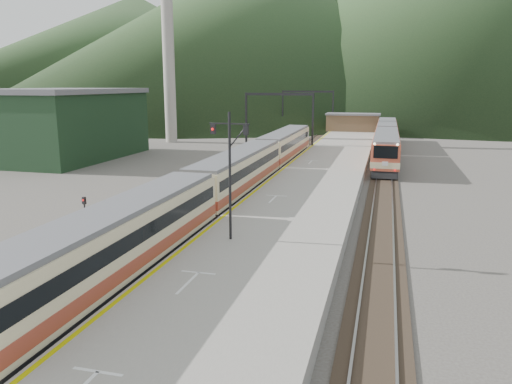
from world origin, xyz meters
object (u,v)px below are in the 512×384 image
(main_train, at_px, (239,174))
(second_train, at_px, (386,141))
(worker, at_px, (37,244))
(signal_mast, at_px, (230,163))

(main_train, relative_size, second_train, 1.52)
(second_train, relative_size, worker, 20.92)
(second_train, bearing_deg, main_train, -111.80)
(second_train, xyz_separation_m, signal_mast, (-7.80, -42.71, 3.22))
(signal_mast, xyz_separation_m, worker, (-9.67, -3.16, -4.23))
(main_train, xyz_separation_m, signal_mast, (3.70, -13.95, 3.21))
(main_train, bearing_deg, second_train, 68.20)
(main_train, relative_size, signal_mast, 8.40)
(signal_mast, bearing_deg, second_train, 79.65)
(signal_mast, relative_size, worker, 3.77)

